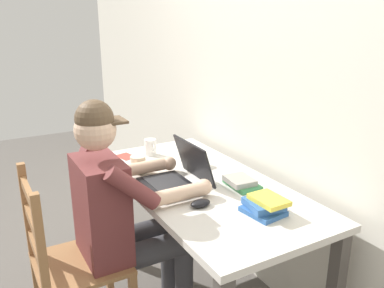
% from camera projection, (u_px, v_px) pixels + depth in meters
% --- Properties ---
extents(back_wall, '(6.00, 0.04, 2.60)m').
position_uv_depth(back_wall, '(271.00, 71.00, 2.16)').
color(back_wall, silver).
rests_on(back_wall, ground).
extents(desk, '(1.46, 0.71, 0.74)m').
position_uv_depth(desk, '(201.00, 199.00, 2.16)').
color(desk, beige).
rests_on(desk, ground).
extents(seated_person, '(0.50, 0.60, 1.23)m').
position_uv_depth(seated_person, '(122.00, 208.00, 1.97)').
color(seated_person, brown).
rests_on(seated_person, ground).
extents(wooden_chair, '(0.42, 0.42, 0.93)m').
position_uv_depth(wooden_chair, '(69.00, 264.00, 1.91)').
color(wooden_chair, olive).
rests_on(wooden_chair, ground).
extents(laptop, '(0.33, 0.30, 0.23)m').
position_uv_depth(laptop, '(179.00, 176.00, 2.08)').
color(laptop, black).
rests_on(laptop, desk).
extents(computer_mouse, '(0.06, 0.10, 0.03)m').
position_uv_depth(computer_mouse, '(201.00, 203.00, 1.85)').
color(computer_mouse, black).
rests_on(computer_mouse, desk).
extents(coffee_mug_white, '(0.12, 0.09, 0.10)m').
position_uv_depth(coffee_mug_white, '(138.00, 164.00, 2.25)').
color(coffee_mug_white, beige).
rests_on(coffee_mug_white, desk).
extents(coffee_mug_dark, '(0.12, 0.08, 0.10)m').
position_uv_depth(coffee_mug_dark, '(192.00, 156.00, 2.38)').
color(coffee_mug_dark, black).
rests_on(coffee_mug_dark, desk).
extents(coffee_mug_spare, '(0.11, 0.07, 0.10)m').
position_uv_depth(coffee_mug_spare, '(151.00, 147.00, 2.54)').
color(coffee_mug_spare, white).
rests_on(coffee_mug_spare, desk).
extents(book_stack_main, '(0.19, 0.18, 0.08)m').
position_uv_depth(book_stack_main, '(265.00, 205.00, 1.79)').
color(book_stack_main, '#2D5B9E').
rests_on(book_stack_main, desk).
extents(book_stack_side, '(0.20, 0.15, 0.05)m').
position_uv_depth(book_stack_side, '(241.00, 182.00, 2.07)').
color(book_stack_side, '#38844C').
rests_on(book_stack_side, desk).
extents(paper_pile_near_laptop, '(0.21, 0.19, 0.02)m').
position_uv_depth(paper_pile_near_laptop, '(195.00, 183.00, 2.10)').
color(paper_pile_near_laptop, white).
rests_on(paper_pile_near_laptop, desk).
extents(landscape_photo_print, '(0.15, 0.12, 0.00)m').
position_uv_depth(landscape_photo_print, '(126.00, 156.00, 2.52)').
color(landscape_photo_print, '#C63D33').
rests_on(landscape_photo_print, desk).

